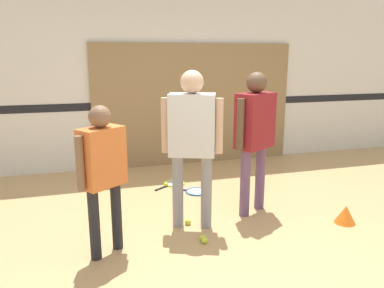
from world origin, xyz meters
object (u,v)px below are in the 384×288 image
racket_second_spare (196,191)px  person_instructor (192,133)px  tennis_ball_stray_left (188,222)px  tennis_ball_stray_right (204,240)px  tennis_ball_near_instructor (203,238)px  racket_spare_on_floor (173,183)px  training_cone (346,214)px  person_student_right (255,128)px  tennis_ball_by_spare_racket (166,184)px  person_student_left (103,165)px

racket_second_spare → person_instructor: bearing=104.7°
tennis_ball_stray_left → tennis_ball_stray_right: (0.05, -0.44, 0.00)m
tennis_ball_near_instructor → racket_spare_on_floor: bearing=86.6°
racket_second_spare → training_cone: (1.31, -1.37, 0.09)m
person_instructor → racket_second_spare: bearing=91.8°
person_student_right → tennis_ball_by_spare_racket: 1.69m
tennis_ball_by_spare_racket → training_cone: training_cone is taller
person_student_right → tennis_ball_by_spare_racket: bearing=-83.9°
person_student_right → tennis_ball_stray_right: (-0.78, -0.58, -0.98)m
person_student_right → tennis_ball_stray_right: person_student_right is taller
person_student_left → racket_second_spare: person_student_left is taller
tennis_ball_near_instructor → tennis_ball_stray_right: bearing=-91.7°
tennis_ball_stray_left → training_cone: bearing=-14.5°
tennis_ball_stray_left → racket_spare_on_floor: bearing=83.6°
person_instructor → training_cone: 1.93m
racket_spare_on_floor → tennis_ball_by_spare_racket: size_ratio=8.24×
racket_second_spare → tennis_ball_near_instructor: size_ratio=7.64×
tennis_ball_near_instructor → tennis_ball_stray_left: same height
person_instructor → tennis_ball_by_spare_racket: bearing=111.2°
racket_spare_on_floor → racket_second_spare: same height
training_cone → person_instructor: bearing=166.7°
tennis_ball_by_spare_racket → tennis_ball_near_instructor: bearing=-89.2°
racket_second_spare → tennis_ball_by_spare_racket: size_ratio=7.64×
racket_second_spare → tennis_ball_stray_right: 1.42m
racket_spare_on_floor → tennis_ball_stray_right: 1.79m
person_student_left → tennis_ball_near_instructor: person_student_left is taller
person_instructor → tennis_ball_near_instructor: bearing=-67.5°
tennis_ball_by_spare_racket → person_student_left: bearing=-119.1°
person_instructor → training_cone: bearing=7.4°
person_student_right → racket_second_spare: bearing=-89.7°
person_student_right → tennis_ball_stray_left: bearing=-19.8°
tennis_ball_stray_left → training_cone: (1.68, -0.44, 0.07)m
person_student_left → tennis_ball_stray_right: 1.25m
person_instructor → racket_second_spare: 1.46m
tennis_ball_near_instructor → racket_second_spare: bearing=76.3°
person_student_left → racket_spare_on_floor: size_ratio=2.56×
tennis_ball_stray_right → training_cone: (1.64, 0.01, 0.07)m
person_student_right → tennis_ball_near_instructor: person_student_right is taller
training_cone → racket_second_spare: bearing=133.8°
racket_second_spare → tennis_ball_stray_left: bearing=101.9°
person_student_left → person_instructor: bearing=-15.8°
training_cone → tennis_ball_stray_right: bearing=-179.7°
tennis_ball_stray_left → tennis_ball_near_instructor: bearing=-83.2°
person_student_left → racket_spare_on_floor: (1.03, 1.71, -0.85)m
person_instructor → tennis_ball_stray_left: (-0.04, 0.04, -1.00)m
racket_spare_on_floor → racket_second_spare: (0.22, -0.40, -0.00)m
person_student_left → tennis_ball_stray_right: person_student_left is taller
person_student_left → tennis_ball_by_spare_racket: bearing=25.8°
racket_second_spare → training_cone: training_cone is taller
person_student_left → person_student_right: bearing=-18.6°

